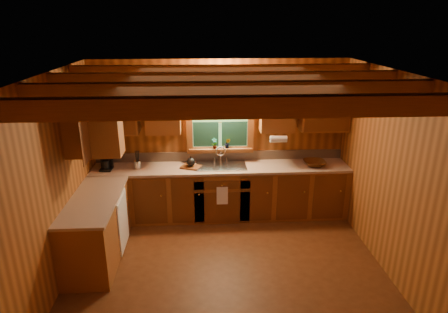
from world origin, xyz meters
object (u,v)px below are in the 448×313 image
coffee_maker (106,160)px  cutting_board (191,167)px  wicker_basket (314,163)px  sink (221,169)px

coffee_maker → cutting_board: 1.36m
coffee_maker → wicker_basket: (3.39, -0.06, -0.11)m
coffee_maker → wicker_basket: size_ratio=0.89×
sink → coffee_maker: size_ratio=2.56×
sink → cutting_board: 0.50m
coffee_maker → wicker_basket: coffee_maker is taller
sink → wicker_basket: 1.54m
sink → cutting_board: (-0.50, -0.04, 0.06)m
cutting_board → wicker_basket: wicker_basket is taller
sink → wicker_basket: bearing=-3.0°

